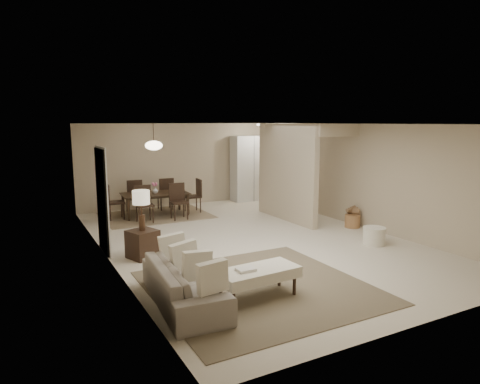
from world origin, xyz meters
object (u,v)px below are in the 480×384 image
round_pouf (374,236)px  side_table (143,244)px  pantry_cabinet (250,168)px  dining_table (156,205)px  ottoman_bench (258,274)px  wicker_basket (352,221)px  sofa (184,283)px

round_pouf → side_table: bearing=162.6°
pantry_cabinet → dining_table: size_ratio=1.19×
round_pouf → dining_table: bearing=123.2°
ottoman_bench → wicker_basket: size_ratio=3.39×
side_table → dining_table: dining_table is taller
ottoman_bench → pantry_cabinet: bearing=57.8°
ottoman_bench → dining_table: size_ratio=0.71×
ottoman_bench → round_pouf: ottoman_bench is taller
wicker_basket → dining_table: bearing=137.3°
round_pouf → sofa: bearing=-168.9°
pantry_cabinet → sofa: size_ratio=1.04×
ottoman_bench → wicker_basket: 4.88m
dining_table → pantry_cabinet: bearing=17.4°
ottoman_bench → dining_table: 6.08m
round_pouf → pantry_cabinet: bearing=87.6°
wicker_basket → dining_table: size_ratio=0.21×
round_pouf → dining_table: size_ratio=0.27×
dining_table → side_table: bearing=-107.4°
dining_table → sofa: bearing=-99.8°
round_pouf → dining_table: (-3.19, 4.87, 0.13)m
pantry_cabinet → sofa: 8.21m
dining_table → round_pouf: bearing=-53.3°
round_pouf → wicker_basket: (0.64, 1.34, -0.03)m
pantry_cabinet → ottoman_bench: bearing=-118.6°
sofa → round_pouf: bearing=-74.2°
pantry_cabinet → side_table: 6.46m
pantry_cabinet → sofa: (-4.80, -6.62, -0.76)m
side_table → wicker_basket: size_ratio=1.44×
wicker_basket → round_pouf: bearing=-115.5°
pantry_cabinet → wicker_basket: size_ratio=5.70×
side_table → round_pouf: (4.51, -1.42, -0.08)m
ottoman_bench → dining_table: (0.34, 6.07, -0.04)m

